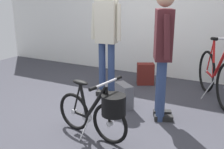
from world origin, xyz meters
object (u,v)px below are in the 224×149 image
(visitor_browsing, at_px, (106,32))
(handbag_on_floor, at_px, (124,96))
(visitor_near_wall, at_px, (163,48))
(folding_bike_foreground, at_px, (100,110))
(backpack_on_floor, at_px, (145,74))
(display_bike_left, at_px, (216,76))

(visitor_browsing, xyz_separation_m, handbag_on_floor, (0.48, -0.37, -0.85))
(visitor_near_wall, distance_m, handbag_on_floor, 0.98)
(folding_bike_foreground, xyz_separation_m, backpack_on_floor, (-0.25, 2.08, -0.16))
(visitor_browsing, bearing_deg, backpack_on_floor, 62.49)
(visitor_near_wall, relative_size, handbag_on_floor, 4.73)
(display_bike_left, distance_m, visitor_browsing, 1.81)
(visitor_near_wall, bearing_deg, handbag_on_floor, 168.09)
(backpack_on_floor, bearing_deg, visitor_browsing, -117.51)
(handbag_on_floor, bearing_deg, folding_bike_foreground, -80.67)
(folding_bike_foreground, bearing_deg, handbag_on_floor, 99.33)
(handbag_on_floor, bearing_deg, backpack_on_floor, 94.60)
(backpack_on_floor, height_order, handbag_on_floor, backpack_on_floor)
(folding_bike_foreground, bearing_deg, display_bike_left, 62.26)
(display_bike_left, relative_size, visitor_near_wall, 0.81)
(folding_bike_foreground, distance_m, visitor_browsing, 1.62)
(folding_bike_foreground, height_order, handbag_on_floor, folding_bike_foreground)
(visitor_near_wall, relative_size, backpack_on_floor, 4.25)
(display_bike_left, bearing_deg, handbag_on_floor, -141.80)
(display_bike_left, relative_size, backpack_on_floor, 3.44)
(visitor_browsing, distance_m, handbag_on_floor, 1.04)
(visitor_near_wall, height_order, backpack_on_floor, visitor_near_wall)
(display_bike_left, distance_m, handbag_on_floor, 1.46)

